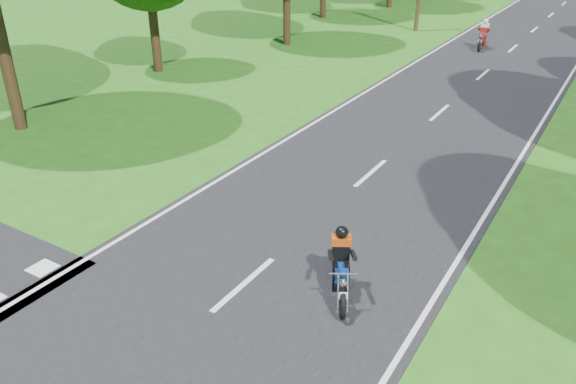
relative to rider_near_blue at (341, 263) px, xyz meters
The scene contains 3 objects.
ground 3.29m from the rider_near_blue, 122.19° to the right, with size 160.00×160.00×0.00m, color #265814.
rider_near_blue is the anchor object (origin of this frame).
rider_far_red 22.53m from the rider_near_blue, 97.88° to the left, with size 0.60×1.79×1.49m, color maroon, non-canonical shape.
Camera 1 is at (5.38, -5.14, 6.54)m, focal length 35.00 mm.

